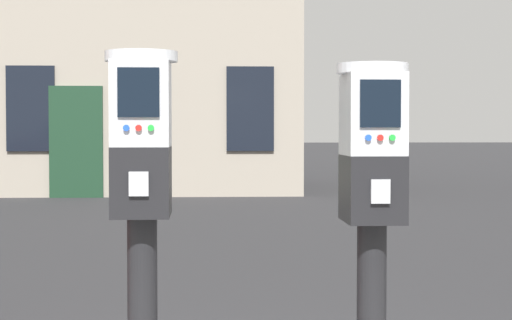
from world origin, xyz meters
TOP-DOWN VIEW (x-y plane):
  - parking_meter_near_kerb at (-0.45, -0.32)m, footprint 0.22×0.25m
  - parking_meter_twin_adjacent at (0.25, -0.32)m, footprint 0.22×0.25m

SIDE VIEW (x-z plane):
  - parking_meter_twin_adjacent at x=0.25m, z-range 0.40..1.74m
  - parking_meter_near_kerb at x=-0.45m, z-range 0.40..1.78m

